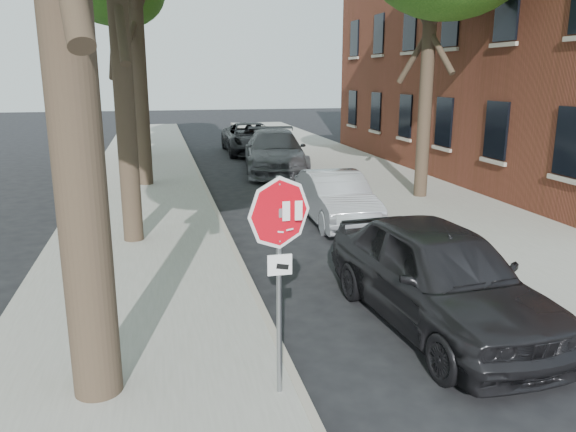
% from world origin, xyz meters
% --- Properties ---
extents(ground, '(120.00, 120.00, 0.00)m').
position_xyz_m(ground, '(0.00, 0.00, 0.00)').
color(ground, black).
rests_on(ground, ground).
extents(sidewalk_left, '(4.00, 55.00, 0.12)m').
position_xyz_m(sidewalk_left, '(-2.50, 12.00, 0.06)').
color(sidewalk_left, gray).
rests_on(sidewalk_left, ground).
extents(sidewalk_right, '(4.00, 55.00, 0.12)m').
position_xyz_m(sidewalk_right, '(6.00, 12.00, 0.06)').
color(sidewalk_right, gray).
rests_on(sidewalk_right, ground).
extents(curb_left, '(0.12, 55.00, 0.13)m').
position_xyz_m(curb_left, '(-0.45, 12.00, 0.07)').
color(curb_left, '#9E9384').
rests_on(curb_left, ground).
extents(curb_right, '(0.12, 55.00, 0.13)m').
position_xyz_m(curb_right, '(3.95, 12.00, 0.07)').
color(curb_right, '#9E9384').
rests_on(curb_right, ground).
extents(stop_sign, '(0.76, 0.34, 2.61)m').
position_xyz_m(stop_sign, '(-0.70, -0.03, 1.95)').
color(stop_sign, gray).
rests_on(stop_sign, sidewalk_left).
extents(car_a, '(2.28, 4.93, 1.64)m').
position_xyz_m(car_a, '(2.11, 1.50, 0.82)').
color(car_a, black).
rests_on(car_a, ground).
extents(car_b, '(1.52, 4.08, 1.33)m').
position_xyz_m(car_b, '(2.53, 7.86, 0.67)').
color(car_b, '#ADAEB6').
rests_on(car_b, ground).
extents(car_c, '(3.08, 6.01, 1.67)m').
position_xyz_m(car_c, '(2.60, 15.99, 0.83)').
color(car_c, '#4B4B50').
rests_on(car_c, ground).
extents(car_d, '(2.61, 5.48, 1.51)m').
position_xyz_m(car_d, '(2.60, 21.88, 0.75)').
color(car_d, black).
rests_on(car_d, ground).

